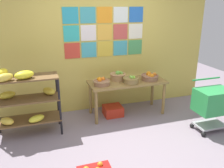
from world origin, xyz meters
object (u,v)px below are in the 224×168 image
(display_table, at_px, (127,85))
(fruit_basket_back_right, at_px, (150,77))
(produce_crate_under_table, at_px, (113,111))
(fruit_basket_back_left, at_px, (131,80))
(fruit_basket_centre, at_px, (118,76))
(fruit_basket_left, at_px, (102,82))
(banana_shelf_unit, at_px, (23,95))
(shopping_cart, at_px, (213,102))

(display_table, xyz_separation_m, fruit_basket_back_right, (0.45, -0.07, 0.16))
(display_table, height_order, produce_crate_under_table, display_table)
(produce_crate_under_table, bearing_deg, fruit_basket_back_left, -25.35)
(fruit_basket_centre, bearing_deg, fruit_basket_back_left, -58.86)
(fruit_basket_back_right, height_order, fruit_basket_left, fruit_basket_back_right)
(fruit_basket_centre, relative_size, fruit_basket_left, 0.99)
(banana_shelf_unit, distance_m, fruit_basket_centre, 1.80)
(banana_shelf_unit, xyz_separation_m, fruit_basket_left, (1.37, 0.16, 0.04))
(shopping_cart, bearing_deg, fruit_basket_left, 137.25)
(fruit_basket_back_left, bearing_deg, fruit_basket_left, 173.20)
(fruit_basket_left, bearing_deg, fruit_basket_back_left, -6.80)
(banana_shelf_unit, bearing_deg, fruit_basket_back_right, 4.00)
(banana_shelf_unit, xyz_separation_m, display_table, (1.91, 0.24, -0.11))
(fruit_basket_back_right, xyz_separation_m, shopping_cart, (0.71, -0.99, -0.23))
(fruit_basket_left, distance_m, shopping_cart, 1.98)
(banana_shelf_unit, distance_m, shopping_cart, 3.18)
(fruit_basket_centre, relative_size, fruit_basket_back_left, 1.01)
(shopping_cart, bearing_deg, fruit_basket_back_right, 113.00)
(banana_shelf_unit, relative_size, produce_crate_under_table, 3.19)
(display_table, distance_m, shopping_cart, 1.57)
(fruit_basket_back_right, distance_m, shopping_cart, 1.24)
(fruit_basket_back_left, bearing_deg, produce_crate_under_table, 154.65)
(display_table, height_order, shopping_cart, shopping_cart)
(display_table, distance_m, fruit_basket_left, 0.56)
(fruit_basket_left, xyz_separation_m, produce_crate_under_table, (0.25, 0.08, -0.66))
(fruit_basket_back_right, relative_size, produce_crate_under_table, 0.96)
(produce_crate_under_table, bearing_deg, banana_shelf_unit, -171.38)
(display_table, height_order, fruit_basket_left, fruit_basket_left)
(banana_shelf_unit, bearing_deg, fruit_basket_back_left, 2.91)
(fruit_basket_centre, distance_m, shopping_cart, 1.79)
(display_table, xyz_separation_m, fruit_basket_left, (-0.54, -0.07, 0.15))
(fruit_basket_centre, xyz_separation_m, fruit_basket_back_right, (0.60, -0.21, -0.01))
(fruit_basket_back_right, xyz_separation_m, fruit_basket_left, (-0.99, -0.00, -0.01))
(fruit_basket_back_right, distance_m, produce_crate_under_table, 1.00)
(fruit_basket_left, relative_size, fruit_basket_back_left, 1.02)
(fruit_basket_left, relative_size, shopping_cart, 0.36)
(fruit_basket_centre, xyz_separation_m, produce_crate_under_table, (-0.15, -0.13, -0.68))
(produce_crate_under_table, xyz_separation_m, shopping_cart, (1.45, -1.07, 0.43))
(display_table, height_order, fruit_basket_back_left, fruit_basket_back_left)
(display_table, bearing_deg, fruit_basket_centre, 136.86)
(produce_crate_under_table, bearing_deg, display_table, -1.87)
(display_table, xyz_separation_m, fruit_basket_back_left, (0.02, -0.14, 0.16))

